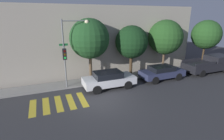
% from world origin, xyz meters
% --- Properties ---
extents(ground_plane, '(60.00, 60.00, 0.00)m').
position_xyz_m(ground_plane, '(0.00, 0.00, 0.00)').
color(ground_plane, '#333335').
extents(sidewalk, '(26.00, 1.78, 0.14)m').
position_xyz_m(sidewalk, '(0.00, 4.09, 0.07)').
color(sidewalk, gray).
rests_on(sidewalk, ground).
extents(building_row, '(26.00, 6.00, 7.03)m').
position_xyz_m(building_row, '(0.00, 8.38, 3.52)').
color(building_row, '#A89E8E').
rests_on(building_row, ground).
extents(crosswalk, '(3.89, 2.60, 0.00)m').
position_xyz_m(crosswalk, '(-2.97, 0.80, 0.00)').
color(crosswalk, gold).
rests_on(crosswalk, ground).
extents(traffic_light_pole, '(2.53, 0.56, 5.80)m').
position_xyz_m(traffic_light_pole, '(-1.53, 3.37, 3.67)').
color(traffic_light_pole, slate).
rests_on(traffic_light_pole, ground).
extents(sedan_near_corner, '(4.46, 1.89, 1.48)m').
position_xyz_m(sedan_near_corner, '(1.40, 2.10, 0.80)').
color(sedan_near_corner, silver).
rests_on(sedan_near_corner, ground).
extents(sedan_middle, '(4.34, 1.83, 1.39)m').
position_xyz_m(sedan_middle, '(6.95, 2.10, 0.76)').
color(sedan_middle, '#2D3351').
rests_on(sedan_middle, ground).
extents(pickup_truck, '(5.66, 2.13, 1.82)m').
position_xyz_m(pickup_truck, '(13.38, 2.10, 0.94)').
color(pickup_truck, black).
rests_on(pickup_truck, ground).
extents(tree_near_corner, '(3.62, 3.62, 5.87)m').
position_xyz_m(tree_near_corner, '(0.42, 4.33, 4.05)').
color(tree_near_corner, brown).
rests_on(tree_near_corner, ground).
extents(tree_midblock, '(3.27, 3.27, 5.16)m').
position_xyz_m(tree_midblock, '(4.71, 4.33, 3.52)').
color(tree_midblock, '#42301E').
rests_on(tree_midblock, ground).
extents(tree_far_end, '(3.69, 3.69, 5.67)m').
position_xyz_m(tree_far_end, '(8.80, 4.33, 3.82)').
color(tree_far_end, brown).
rests_on(tree_far_end, ground).
extents(tree_behind_truck, '(3.42, 3.42, 5.59)m').
position_xyz_m(tree_behind_truck, '(14.79, 4.33, 3.88)').
color(tree_behind_truck, '#42301E').
rests_on(tree_behind_truck, ground).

